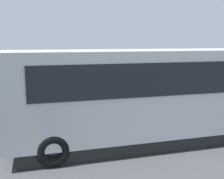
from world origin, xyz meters
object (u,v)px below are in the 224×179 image
(parked_motorcycle_silver, at_px, (138,115))
(traffic_cone, at_px, (126,91))
(tour_bus, at_px, (144,97))
(stunt_motorcycle, at_px, (79,91))
(spectator_left, at_px, (149,97))
(spectator_far_left, at_px, (176,98))
(spectator_right, at_px, (96,100))
(spectator_centre, at_px, (120,99))

(parked_motorcycle_silver, xyz_separation_m, traffic_cone, (-1.25, -6.48, -0.18))
(tour_bus, bearing_deg, stunt_motorcycle, -78.46)
(spectator_left, height_order, traffic_cone, spectator_left)
(spectator_far_left, relative_size, spectator_right, 0.97)
(spectator_centre, distance_m, spectator_right, 1.14)
(parked_motorcycle_silver, bearing_deg, spectator_right, -20.70)
(tour_bus, bearing_deg, spectator_far_left, -134.48)
(stunt_motorcycle, bearing_deg, parked_motorcycle_silver, 109.10)
(parked_motorcycle_silver, bearing_deg, tour_bus, 78.01)
(spectator_far_left, bearing_deg, stunt_motorcycle, -52.20)
(tour_bus, bearing_deg, parked_motorcycle_silver, -101.99)
(spectator_left, bearing_deg, tour_bus, 65.67)
(spectator_centre, height_order, spectator_right, spectator_right)
(spectator_centre, distance_m, traffic_cone, 5.98)
(spectator_far_left, bearing_deg, spectator_right, -1.92)
(spectator_right, distance_m, traffic_cone, 6.58)
(spectator_left, relative_size, stunt_motorcycle, 0.88)
(spectator_far_left, distance_m, spectator_left, 1.20)
(spectator_left, xyz_separation_m, traffic_cone, (-0.50, -5.80, -0.76))
(spectator_right, bearing_deg, spectator_left, -179.13)
(stunt_motorcycle, distance_m, traffic_cone, 3.32)
(spectator_far_left, relative_size, traffic_cone, 2.73)
(spectator_far_left, height_order, spectator_centre, spectator_far_left)
(spectator_left, bearing_deg, parked_motorcycle_silver, 41.95)
(spectator_centre, bearing_deg, parked_motorcycle_silver, 124.74)
(spectator_right, xyz_separation_m, traffic_cone, (-2.95, -5.84, -0.75))
(tour_bus, relative_size, spectator_far_left, 5.44)
(spectator_centre, height_order, parked_motorcycle_silver, spectator_centre)
(spectator_left, xyz_separation_m, spectator_centre, (1.32, -0.14, -0.07))
(tour_bus, bearing_deg, spectator_centre, -86.30)
(tour_bus, height_order, spectator_left, tour_bus)
(spectator_far_left, relative_size, stunt_motorcycle, 0.85)
(tour_bus, height_order, parked_motorcycle_silver, tour_bus)
(spectator_right, relative_size, stunt_motorcycle, 0.88)
(tour_bus, xyz_separation_m, parked_motorcycle_silver, (-0.40, -1.87, -1.16))
(tour_bus, distance_m, spectator_centre, 2.77)
(traffic_cone, bearing_deg, parked_motorcycle_silver, 79.06)
(traffic_cone, bearing_deg, stunt_motorcycle, 17.79)
(spectator_right, relative_size, traffic_cone, 2.80)
(spectator_right, bearing_deg, spectator_centre, -170.81)
(tour_bus, bearing_deg, spectator_right, -62.63)
(tour_bus, relative_size, traffic_cone, 14.86)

